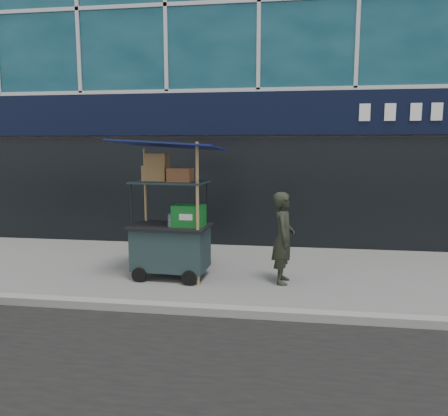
# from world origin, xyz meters

# --- Properties ---
(ground) EXTENTS (80.00, 80.00, 0.00)m
(ground) POSITION_xyz_m (0.00, 0.00, 0.00)
(ground) COLOR slate
(ground) RESTS_ON ground
(curb) EXTENTS (80.00, 0.18, 0.12)m
(curb) POSITION_xyz_m (0.00, -0.20, 0.06)
(curb) COLOR gray
(curb) RESTS_ON ground
(building) EXTENTS (16.00, 6.20, 12.00)m
(building) POSITION_xyz_m (0.00, 6.95, 6.02)
(building) COLOR slate
(building) RESTS_ON ground
(vendor_cart) EXTENTS (1.80, 1.33, 2.34)m
(vendor_cart) POSITION_xyz_m (-1.26, 1.35, 0.82)
(vendor_cart) COLOR #1C2F30
(vendor_cart) RESTS_ON ground
(vendor_man) EXTENTS (0.39, 0.56, 1.49)m
(vendor_man) POSITION_xyz_m (0.61, 1.33, 0.75)
(vendor_man) COLOR #25291E
(vendor_man) RESTS_ON ground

